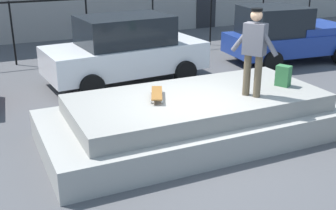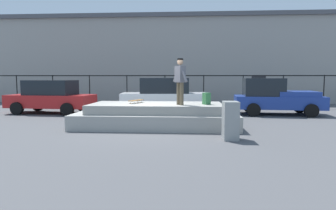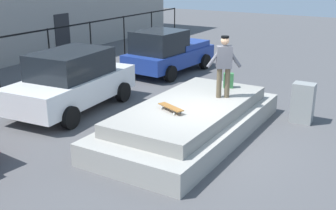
% 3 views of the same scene
% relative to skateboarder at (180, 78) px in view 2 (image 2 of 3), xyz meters
% --- Properties ---
extents(ground_plane, '(60.00, 60.00, 0.00)m').
position_rel_skateboarder_xyz_m(ground_plane, '(-1.17, 0.04, -1.83)').
color(ground_plane, '#4C4C4F').
extents(concrete_ledge, '(6.04, 2.79, 0.87)m').
position_rel_skateboarder_xyz_m(concrete_ledge, '(-0.91, 0.49, -1.43)').
color(concrete_ledge, '#9E9B93').
rests_on(concrete_ledge, ground_plane).
extents(skateboarder, '(0.58, 0.84, 1.67)m').
position_rel_skateboarder_xyz_m(skateboarder, '(0.00, 0.00, 0.00)').
color(skateboarder, brown).
rests_on(skateboarder, concrete_ledge).
extents(skateboard, '(0.51, 0.83, 0.12)m').
position_rel_skateboarder_xyz_m(skateboard, '(-1.72, 0.62, -0.86)').
color(skateboard, brown).
rests_on(skateboard, concrete_ledge).
extents(backpack, '(0.31, 0.34, 0.43)m').
position_rel_skateboarder_xyz_m(backpack, '(0.96, 0.25, -0.74)').
color(backpack, '#33723F').
rests_on(backpack, concrete_ledge).
extents(car_red_sedan_near, '(4.47, 2.30, 1.72)m').
position_rel_skateboarder_xyz_m(car_red_sedan_near, '(-6.83, 4.28, -0.96)').
color(car_red_sedan_near, '#B21E1E').
rests_on(car_red_sedan_near, ground_plane).
extents(car_white_sedan_mid, '(4.53, 2.42, 1.84)m').
position_rel_skateboarder_xyz_m(car_white_sedan_mid, '(-0.95, 4.61, -0.91)').
color(car_white_sedan_mid, white).
rests_on(car_white_sedan_mid, ground_plane).
extents(car_blue_pickup_far, '(4.35, 2.35, 1.82)m').
position_rel_skateboarder_xyz_m(car_blue_pickup_far, '(4.63, 4.53, -0.93)').
color(car_blue_pickup_far, navy).
rests_on(car_blue_pickup_far, ground_plane).
extents(utility_box, '(0.46, 0.62, 1.15)m').
position_rel_skateboarder_xyz_m(utility_box, '(1.57, -1.79, -1.26)').
color(utility_box, gray).
rests_on(utility_box, ground_plane).
extents(fence_row, '(24.06, 0.06, 2.02)m').
position_rel_skateboarder_xyz_m(fence_row, '(-1.17, 7.81, -0.42)').
color(fence_row, black).
rests_on(fence_row, ground_plane).
extents(warehouse_building, '(33.10, 8.02, 6.53)m').
position_rel_skateboarder_xyz_m(warehouse_building, '(-1.16, 14.98, 1.44)').
color(warehouse_building, gray).
rests_on(warehouse_building, ground_plane).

